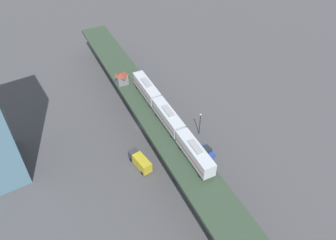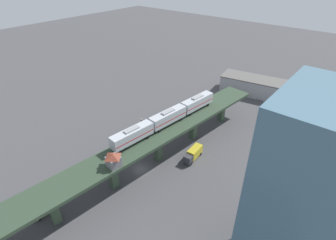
{
  "view_description": "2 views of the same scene",
  "coord_description": "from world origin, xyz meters",
  "px_view_note": "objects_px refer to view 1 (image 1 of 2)",
  "views": [
    {
      "loc": [
        30.59,
        60.34,
        60.53
      ],
      "look_at": [
        -0.1,
        11.85,
        10.16
      ],
      "focal_mm": 35.0,
      "sensor_mm": 36.0,
      "label": 1
    },
    {
      "loc": [
        39.54,
        -36.5,
        49.21
      ],
      "look_at": [
        -0.1,
        11.85,
        10.16
      ],
      "focal_mm": 28.0,
      "sensor_mm": 36.0,
      "label": 2
    }
  ],
  "objects_px": {
    "subway_train": "(168,117)",
    "signal_hut": "(122,78)",
    "street_car_blue": "(207,151)",
    "street_lamp": "(200,122)",
    "street_car_green": "(158,97)",
    "street_car_white": "(127,73)",
    "delivery_truck": "(140,161)"
  },
  "relations": [
    {
      "from": "delivery_truck",
      "to": "street_lamp",
      "type": "height_order",
      "value": "street_lamp"
    },
    {
      "from": "delivery_truck",
      "to": "street_lamp",
      "type": "xyz_separation_m",
      "value": [
        -18.67,
        -1.58,
        2.35
      ]
    },
    {
      "from": "street_car_blue",
      "to": "street_lamp",
      "type": "bearing_deg",
      "value": -110.8
    },
    {
      "from": "subway_train",
      "to": "delivery_truck",
      "type": "distance_m",
      "value": 12.71
    },
    {
      "from": "subway_train",
      "to": "delivery_truck",
      "type": "xyz_separation_m",
      "value": [
        8.46,
        0.96,
        -9.43
      ]
    },
    {
      "from": "subway_train",
      "to": "street_car_blue",
      "type": "relative_size",
      "value": 8.36
    },
    {
      "from": "subway_train",
      "to": "signal_hut",
      "type": "distance_m",
      "value": 21.27
    },
    {
      "from": "street_car_green",
      "to": "street_car_blue",
      "type": "bearing_deg",
      "value": 87.98
    },
    {
      "from": "street_lamp",
      "to": "delivery_truck",
      "type": "bearing_deg",
      "value": 4.84
    },
    {
      "from": "subway_train",
      "to": "street_car_blue",
      "type": "xyz_separation_m",
      "value": [
        -7.62,
        6.18,
        -10.26
      ]
    },
    {
      "from": "subway_train",
      "to": "signal_hut",
      "type": "bearing_deg",
      "value": -86.02
    },
    {
      "from": "signal_hut",
      "to": "street_lamp",
      "type": "height_order",
      "value": "signal_hut"
    },
    {
      "from": "delivery_truck",
      "to": "street_lamp",
      "type": "distance_m",
      "value": 18.88
    },
    {
      "from": "signal_hut",
      "to": "street_car_white",
      "type": "bearing_deg",
      "value": -118.83
    },
    {
      "from": "signal_hut",
      "to": "street_car_green",
      "type": "xyz_separation_m",
      "value": [
        -10.0,
        1.95,
        -9.52
      ]
    },
    {
      "from": "subway_train",
      "to": "street_car_blue",
      "type": "height_order",
      "value": "subway_train"
    },
    {
      "from": "street_car_white",
      "to": "street_car_blue",
      "type": "xyz_separation_m",
      "value": [
        -0.82,
        42.43,
        0.0
      ]
    },
    {
      "from": "street_car_blue",
      "to": "street_lamp",
      "type": "height_order",
      "value": "street_lamp"
    },
    {
      "from": "signal_hut",
      "to": "street_car_white",
      "type": "height_order",
      "value": "signal_hut"
    },
    {
      "from": "street_car_white",
      "to": "street_car_blue",
      "type": "distance_m",
      "value": 42.44
    },
    {
      "from": "signal_hut",
      "to": "street_car_blue",
      "type": "bearing_deg",
      "value": 108.38
    },
    {
      "from": "street_car_blue",
      "to": "delivery_truck",
      "type": "xyz_separation_m",
      "value": [
        16.08,
        -5.22,
        0.82
      ]
    },
    {
      "from": "street_car_white",
      "to": "street_car_blue",
      "type": "height_order",
      "value": "same"
    },
    {
      "from": "subway_train",
      "to": "street_car_white",
      "type": "bearing_deg",
      "value": -100.64
    },
    {
      "from": "street_car_blue",
      "to": "delivery_truck",
      "type": "bearing_deg",
      "value": -17.97
    },
    {
      "from": "signal_hut",
      "to": "street_car_green",
      "type": "distance_m",
      "value": 13.94
    },
    {
      "from": "street_lamp",
      "to": "street_car_white",
      "type": "bearing_deg",
      "value": -84.55
    },
    {
      "from": "street_car_blue",
      "to": "street_lamp",
      "type": "xyz_separation_m",
      "value": [
        -2.58,
        -6.8,
        3.17
      ]
    },
    {
      "from": "subway_train",
      "to": "street_car_white",
      "type": "xyz_separation_m",
      "value": [
        -6.81,
        -36.25,
        -10.26
      ]
    },
    {
      "from": "signal_hut",
      "to": "street_car_blue",
      "type": "distance_m",
      "value": 30.39
    },
    {
      "from": "street_car_green",
      "to": "street_lamp",
      "type": "distance_m",
      "value": 18.98
    },
    {
      "from": "street_car_green",
      "to": "street_car_blue",
      "type": "distance_m",
      "value": 25.45
    }
  ]
}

